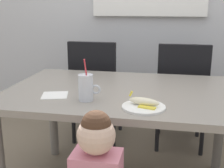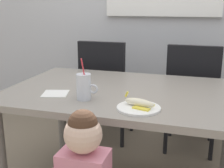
{
  "view_description": "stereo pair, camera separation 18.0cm",
  "coord_description": "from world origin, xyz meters",
  "px_view_note": "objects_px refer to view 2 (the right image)",
  "views": [
    {
      "loc": [
        0.27,
        -1.8,
        1.27
      ],
      "look_at": [
        -0.07,
        -0.1,
        0.8
      ],
      "focal_mm": 47.43,
      "sensor_mm": 36.0,
      "label": 1
    },
    {
      "loc": [
        0.44,
        -1.76,
        1.27
      ],
      "look_at": [
        -0.07,
        -0.1,
        0.8
      ],
      "focal_mm": 47.43,
      "sensor_mm": 36.0,
      "label": 2
    }
  ],
  "objects_px": {
    "dining_chair_right": "(192,93)",
    "peeled_banana": "(139,103)",
    "dining_table": "(126,103)",
    "milk_cup": "(84,88)",
    "snack_plate": "(139,108)",
    "paper_napkin": "(55,93)",
    "dining_chair_left": "(106,86)"
  },
  "relations": [
    {
      "from": "dining_chair_left",
      "to": "dining_chair_right",
      "type": "bearing_deg",
      "value": 179.23
    },
    {
      "from": "dining_chair_right",
      "to": "dining_table",
      "type": "bearing_deg",
      "value": 62.13
    },
    {
      "from": "dining_chair_right",
      "to": "paper_napkin",
      "type": "xyz_separation_m",
      "value": [
        -0.78,
        -0.94,
        0.2
      ]
    },
    {
      "from": "dining_chair_right",
      "to": "peeled_banana",
      "type": "distance_m",
      "value": 1.1
    },
    {
      "from": "snack_plate",
      "to": "paper_napkin",
      "type": "distance_m",
      "value": 0.56
    },
    {
      "from": "dining_chair_left",
      "to": "dining_chair_right",
      "type": "xyz_separation_m",
      "value": [
        0.77,
        -0.01,
        0.0
      ]
    },
    {
      "from": "dining_chair_left",
      "to": "milk_cup",
      "type": "distance_m",
      "value": 1.06
    },
    {
      "from": "dining_chair_left",
      "to": "peeled_banana",
      "type": "xyz_separation_m",
      "value": [
        0.54,
        -1.06,
        0.23
      ]
    },
    {
      "from": "milk_cup",
      "to": "dining_chair_right",
      "type": "bearing_deg",
      "value": 60.05
    },
    {
      "from": "dining_chair_right",
      "to": "peeled_banana",
      "type": "xyz_separation_m",
      "value": [
        -0.24,
        -1.05,
        0.23
      ]
    },
    {
      "from": "dining_table",
      "to": "peeled_banana",
      "type": "height_order",
      "value": "peeled_banana"
    },
    {
      "from": "dining_chair_right",
      "to": "peeled_banana",
      "type": "bearing_deg",
      "value": 77.22
    },
    {
      "from": "paper_napkin",
      "to": "peeled_banana",
      "type": "bearing_deg",
      "value": -11.22
    },
    {
      "from": "snack_plate",
      "to": "paper_napkin",
      "type": "xyz_separation_m",
      "value": [
        -0.54,
        0.12,
        -0.0
      ]
    },
    {
      "from": "milk_cup",
      "to": "paper_napkin",
      "type": "distance_m",
      "value": 0.23
    },
    {
      "from": "dining_table",
      "to": "peeled_banana",
      "type": "distance_m",
      "value": 0.37
    },
    {
      "from": "dining_chair_left",
      "to": "snack_plate",
      "type": "distance_m",
      "value": 1.22
    },
    {
      "from": "dining_chair_right",
      "to": "milk_cup",
      "type": "xyz_separation_m",
      "value": [
        -0.57,
        -0.99,
        0.27
      ]
    },
    {
      "from": "snack_plate",
      "to": "peeled_banana",
      "type": "height_order",
      "value": "peeled_banana"
    },
    {
      "from": "snack_plate",
      "to": "paper_napkin",
      "type": "relative_size",
      "value": 1.53
    },
    {
      "from": "peeled_banana",
      "to": "milk_cup",
      "type": "bearing_deg",
      "value": 170.22
    },
    {
      "from": "peeled_banana",
      "to": "dining_chair_right",
      "type": "bearing_deg",
      "value": 77.22
    },
    {
      "from": "milk_cup",
      "to": "paper_napkin",
      "type": "bearing_deg",
      "value": 166.51
    },
    {
      "from": "peeled_banana",
      "to": "paper_napkin",
      "type": "relative_size",
      "value": 1.17
    },
    {
      "from": "snack_plate",
      "to": "peeled_banana",
      "type": "distance_m",
      "value": 0.03
    },
    {
      "from": "dining_chair_left",
      "to": "milk_cup",
      "type": "height_order",
      "value": "milk_cup"
    },
    {
      "from": "dining_table",
      "to": "snack_plate",
      "type": "height_order",
      "value": "snack_plate"
    },
    {
      "from": "dining_table",
      "to": "peeled_banana",
      "type": "relative_size",
      "value": 8.61
    },
    {
      "from": "dining_table",
      "to": "dining_chair_right",
      "type": "xyz_separation_m",
      "value": [
        0.39,
        0.74,
        -0.11
      ]
    },
    {
      "from": "dining_table",
      "to": "snack_plate",
      "type": "relative_size",
      "value": 6.58
    },
    {
      "from": "dining_chair_right",
      "to": "snack_plate",
      "type": "bearing_deg",
      "value": 77.23
    },
    {
      "from": "milk_cup",
      "to": "snack_plate",
      "type": "height_order",
      "value": "milk_cup"
    }
  ]
}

